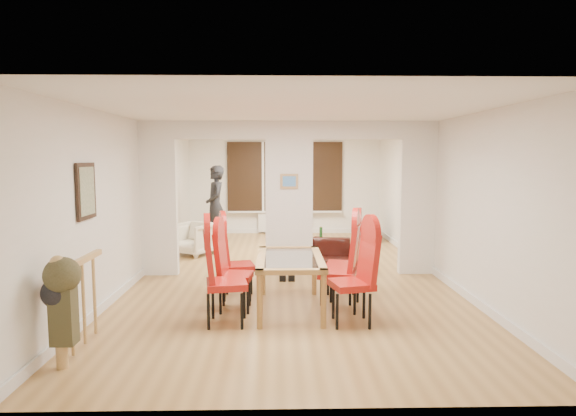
{
  "coord_description": "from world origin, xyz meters",
  "views": [
    {
      "loc": [
        -0.2,
        -8.14,
        2.0
      ],
      "look_at": [
        -0.0,
        0.6,
        1.08
      ],
      "focal_mm": 30.0,
      "sensor_mm": 36.0,
      "label": 1
    }
  ],
  "objects_px": {
    "dining_chair_lb": "(235,270)",
    "bowl": "(318,238)",
    "television": "(368,230)",
    "dining_table": "(290,283)",
    "dining_chair_lc": "(238,260)",
    "dining_chair_rb": "(338,266)",
    "person": "(216,206)",
    "sofa": "(314,254)",
    "armchair": "(194,239)",
    "dining_chair_la": "(227,276)",
    "bottle": "(321,232)",
    "dining_chair_rc": "(343,259)",
    "coffee_table": "(312,244)",
    "dining_chair_ra": "(351,277)"
  },
  "relations": [
    {
      "from": "dining_chair_lb",
      "to": "bowl",
      "type": "relative_size",
      "value": 5.5
    },
    {
      "from": "television",
      "to": "bowl",
      "type": "relative_size",
      "value": 4.4
    },
    {
      "from": "dining_table",
      "to": "dining_chair_lc",
      "type": "xyz_separation_m",
      "value": [
        -0.73,
        0.55,
        0.19
      ]
    },
    {
      "from": "dining_chair_rb",
      "to": "person",
      "type": "xyz_separation_m",
      "value": [
        -2.17,
        4.6,
        0.32
      ]
    },
    {
      "from": "sofa",
      "to": "armchair",
      "type": "bearing_deg",
      "value": 155.27
    },
    {
      "from": "person",
      "to": "sofa",
      "type": "bearing_deg",
      "value": 27.94
    },
    {
      "from": "dining_chair_la",
      "to": "armchair",
      "type": "distance_m",
      "value": 4.32
    },
    {
      "from": "dining_table",
      "to": "dining_chair_la",
      "type": "bearing_deg",
      "value": -145.59
    },
    {
      "from": "dining_table",
      "to": "dining_chair_lb",
      "type": "xyz_separation_m",
      "value": [
        -0.72,
        0.0,
        0.18
      ]
    },
    {
      "from": "dining_chair_la",
      "to": "bottle",
      "type": "height_order",
      "value": "dining_chair_la"
    },
    {
      "from": "bottle",
      "to": "sofa",
      "type": "bearing_deg",
      "value": -99.05
    },
    {
      "from": "dining_chair_lb",
      "to": "sofa",
      "type": "xyz_separation_m",
      "value": [
        1.21,
        2.4,
        -0.28
      ]
    },
    {
      "from": "dining_table",
      "to": "dining_chair_rc",
      "type": "xyz_separation_m",
      "value": [
        0.76,
        0.48,
        0.21
      ]
    },
    {
      "from": "dining_chair_lc",
      "to": "coffee_table",
      "type": "height_order",
      "value": "dining_chair_lc"
    },
    {
      "from": "dining_chair_ra",
      "to": "sofa",
      "type": "height_order",
      "value": "dining_chair_ra"
    },
    {
      "from": "armchair",
      "to": "bowl",
      "type": "bearing_deg",
      "value": 45.09
    },
    {
      "from": "sofa",
      "to": "dining_table",
      "type": "bearing_deg",
      "value": -98.71
    },
    {
      "from": "dining_chair_ra",
      "to": "person",
      "type": "distance_m",
      "value": 5.61
    },
    {
      "from": "dining_table",
      "to": "dining_chair_lb",
      "type": "bearing_deg",
      "value": 179.83
    },
    {
      "from": "sofa",
      "to": "coffee_table",
      "type": "distance_m",
      "value": 1.84
    },
    {
      "from": "bottle",
      "to": "armchair",
      "type": "bearing_deg",
      "value": -165.75
    },
    {
      "from": "dining_table",
      "to": "dining_chair_rc",
      "type": "relative_size",
      "value": 1.34
    },
    {
      "from": "sofa",
      "to": "armchair",
      "type": "xyz_separation_m",
      "value": [
        -2.37,
        1.24,
        0.07
      ]
    },
    {
      "from": "bottle",
      "to": "person",
      "type": "bearing_deg",
      "value": 174.12
    },
    {
      "from": "dining_chair_ra",
      "to": "bowl",
      "type": "height_order",
      "value": "dining_chair_ra"
    },
    {
      "from": "dining_chair_lb",
      "to": "coffee_table",
      "type": "relative_size",
      "value": 1.15
    },
    {
      "from": "dining_chair_ra",
      "to": "bottle",
      "type": "relative_size",
      "value": 4.31
    },
    {
      "from": "television",
      "to": "armchair",
      "type": "bearing_deg",
      "value": 108.87
    },
    {
      "from": "dining_chair_rc",
      "to": "sofa",
      "type": "bearing_deg",
      "value": 110.77
    },
    {
      "from": "dining_table",
      "to": "dining_chair_la",
      "type": "xyz_separation_m",
      "value": [
        -0.77,
        -0.53,
        0.23
      ]
    },
    {
      "from": "dining_chair_la",
      "to": "dining_chair_rc",
      "type": "height_order",
      "value": "dining_chair_la"
    },
    {
      "from": "television",
      "to": "sofa",
      "type": "bearing_deg",
      "value": 147.96
    },
    {
      "from": "dining_chair_ra",
      "to": "bottle",
      "type": "distance_m",
      "value": 4.89
    },
    {
      "from": "dining_chair_rc",
      "to": "bowl",
      "type": "height_order",
      "value": "dining_chair_rc"
    },
    {
      "from": "dining_table",
      "to": "television",
      "type": "xyz_separation_m",
      "value": [
        2.04,
        5.29,
        -0.11
      ]
    },
    {
      "from": "dining_chair_lc",
      "to": "dining_chair_ra",
      "type": "distance_m",
      "value": 1.82
    },
    {
      "from": "armchair",
      "to": "person",
      "type": "distance_m",
      "value": 1.14
    },
    {
      "from": "bottle",
      "to": "bowl",
      "type": "height_order",
      "value": "bottle"
    },
    {
      "from": "dining_chair_la",
      "to": "person",
      "type": "bearing_deg",
      "value": 89.0
    },
    {
      "from": "dining_chair_lb",
      "to": "bowl",
      "type": "xyz_separation_m",
      "value": [
        1.46,
        4.25,
        -0.3
      ]
    },
    {
      "from": "dining_chair_lb",
      "to": "person",
      "type": "height_order",
      "value": "person"
    },
    {
      "from": "dining_chair_lb",
      "to": "sofa",
      "type": "height_order",
      "value": "dining_chair_lb"
    },
    {
      "from": "sofa",
      "to": "armchair",
      "type": "height_order",
      "value": "armchair"
    },
    {
      "from": "armchair",
      "to": "dining_chair_lc",
      "type": "bearing_deg",
      "value": -37.6
    },
    {
      "from": "dining_chair_ra",
      "to": "coffee_table",
      "type": "xyz_separation_m",
      "value": [
        -0.14,
        4.79,
        -0.47
      ]
    },
    {
      "from": "dining_chair_la",
      "to": "bowl",
      "type": "bearing_deg",
      "value": 62.83
    },
    {
      "from": "dining_chair_ra",
      "to": "bowl",
      "type": "distance_m",
      "value": 4.83
    },
    {
      "from": "dining_table",
      "to": "sofa",
      "type": "distance_m",
      "value": 2.45
    },
    {
      "from": "dining_chair_lc",
      "to": "bottle",
      "type": "relative_size",
      "value": 4.06
    },
    {
      "from": "armchair",
      "to": "person",
      "type": "height_order",
      "value": "person"
    }
  ]
}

